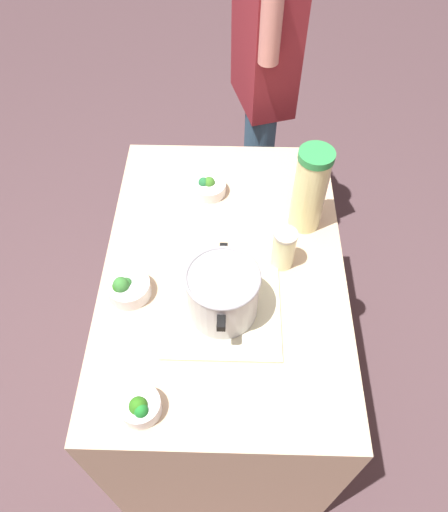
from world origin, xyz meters
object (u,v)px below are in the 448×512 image
Objects in this scene: cooking_pot at (221,293)px; person_cook at (262,91)px; mason_jar at (284,249)px; broccoli_bowl_front at (127,288)px; broccoli_bowl_center at (140,407)px; broccoli_bowl_back at (209,187)px; lemonade_pitcher at (310,190)px.

cooking_pot is 0.17× the size of person_cook.
mason_jar is 1.11× the size of broccoli_bowl_front.
broccoli_bowl_center is at bearing 141.73° from mason_jar.
mason_jar is 0.09× the size of person_cook.
cooking_pot is 2.13× the size of broccoli_bowl_front.
broccoli_bowl_back is (0.45, -0.23, -0.01)m from broccoli_bowl_front.
cooking_pot is 0.27m from mason_jar.
broccoli_bowl_back is (0.83, -0.14, -0.01)m from broccoli_bowl_center.
lemonade_pitcher is at bearing -61.44° from broccoli_bowl_front.
broccoli_bowl_front is (0.05, 0.29, -0.07)m from cooking_pot.
person_cook is (0.64, -0.21, -0.02)m from broccoli_bowl_back.
broccoli_bowl_front is at bearing 13.33° from broccoli_bowl_center.
broccoli_bowl_center is at bearing -166.67° from broccoli_bowl_front.
mason_jar is 0.65m from broccoli_bowl_center.
lemonade_pitcher is at bearing -25.58° from mason_jar.
person_cook is at bearing 9.27° from lemonade_pitcher.
person_cook is (1.09, -0.45, -0.03)m from broccoli_bowl_front.
lemonade_pitcher reaches higher than broccoli_bowl_front.
broccoli_bowl_center is 0.89× the size of broccoli_bowl_back.
cooking_pot is at bearing 142.68° from lemonade_pitcher.
mason_jar is at bearing -177.48° from person_cook.
mason_jar is 1.20× the size of broccoli_bowl_back.
broccoli_bowl_front is 0.51m from broccoli_bowl_back.
lemonade_pitcher is 0.85m from broccoli_bowl_center.
person_cook is (1.47, -0.36, -0.03)m from broccoli_bowl_center.
person_cook reaches higher than cooking_pot.
cooking_pot is 0.39m from broccoli_bowl_center.
lemonade_pitcher is 0.22m from mason_jar.
mason_jar is at bearing -38.27° from broccoli_bowl_center.
broccoli_bowl_center is (-0.37, -0.09, -0.00)m from broccoli_bowl_front.
mason_jar is 0.96m from person_cook.
lemonade_pitcher is 0.19× the size of person_cook.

